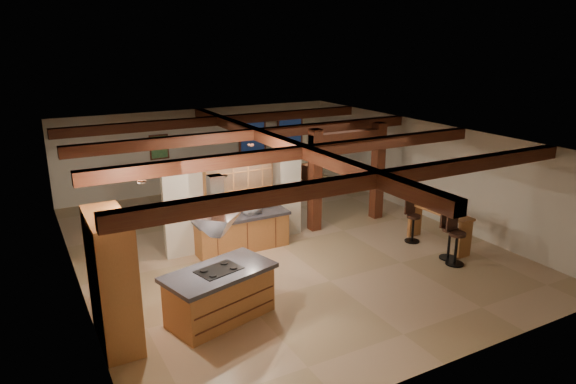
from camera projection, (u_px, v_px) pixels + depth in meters
name	position (u px, v px, depth m)	size (l,w,h in m)	color
ground	(279.00, 244.00, 13.67)	(12.00, 12.00, 0.00)	tan
room_walls	(279.00, 180.00, 13.16)	(12.00, 12.00, 12.00)	beige
ceiling_beams	(279.00, 142.00, 12.88)	(10.00, 12.00, 0.28)	#441611
timber_posts	(348.00, 165.00, 14.73)	(2.50, 0.30, 2.90)	#441611
partition_wall	(236.00, 205.00, 13.32)	(3.80, 0.18, 2.20)	beige
pantry_cabinet	(113.00, 280.00, 9.00)	(0.67, 1.60, 2.40)	#A16333
back_counter	(243.00, 233.00, 13.17)	(2.50, 0.66, 0.94)	#A16333
upper_display_cabinet	(238.00, 179.00, 12.94)	(1.80, 0.36, 0.95)	#A16333
range_hood	(217.00, 233.00, 9.55)	(1.10, 1.10, 1.40)	silver
back_windows	(272.00, 141.00, 19.51)	(2.70, 0.07, 1.70)	#441611
framed_art	(159.00, 147.00, 17.48)	(0.65, 0.05, 0.85)	#441611
recessed_cans	(210.00, 166.00, 10.06)	(3.16, 2.46, 0.03)	silver
kitchen_island	(220.00, 294.00, 9.91)	(2.32, 1.64, 1.04)	#A16333
dining_table	(249.00, 203.00, 16.12)	(1.72, 0.96, 0.60)	#3A1B0E
sofa	(271.00, 177.00, 19.09)	(2.03, 0.80, 0.59)	black
microwave	(252.00, 210.00, 13.13)	(0.41, 0.28, 0.23)	silver
bar_counter	(439.00, 222.00, 13.38)	(0.56, 1.91, 0.99)	#A16333
side_table	(309.00, 172.00, 19.82)	(0.48, 0.48, 0.60)	#441611
table_lamp	(310.00, 158.00, 19.66)	(0.30, 0.30, 0.35)	black
bar_stool_a	(455.00, 239.00, 12.29)	(0.44, 0.44, 1.26)	black
bar_stool_b	(448.00, 235.00, 12.63)	(0.45, 0.46, 1.22)	black
bar_stool_c	(412.00, 221.00, 13.70)	(0.40, 0.40, 1.14)	black
dining_chairs	(249.00, 195.00, 16.05)	(1.96, 1.96, 1.08)	#441611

